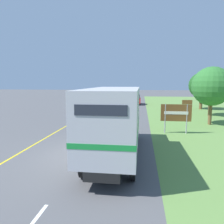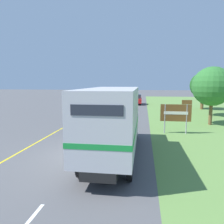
{
  "view_description": "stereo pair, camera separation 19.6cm",
  "coord_description": "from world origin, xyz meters",
  "px_view_note": "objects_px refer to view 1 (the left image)",
  "views": [
    {
      "loc": [
        2.94,
        -11.2,
        3.89
      ],
      "look_at": [
        0.3,
        8.3,
        1.2
      ],
      "focal_mm": 35.0,
      "sensor_mm": 36.0,
      "label": 1
    },
    {
      "loc": [
        3.13,
        -11.18,
        3.89
      ],
      "look_at": [
        0.3,
        8.3,
        1.2
      ],
      "focal_mm": 35.0,
      "sensor_mm": 36.0,
      "label": 2
    }
  ],
  "objects_px": {
    "lead_car_white": "(105,105)",
    "roadside_tree_near": "(212,86)",
    "horse_trailer_truck": "(115,119)",
    "roadside_tree_mid": "(211,83)",
    "highway_sign": "(177,113)",
    "lead_car_red_ahead": "(135,99)",
    "lead_car_white_ahead": "(120,95)",
    "roadside_tree_far": "(202,85)"
  },
  "relations": [
    {
      "from": "lead_car_white",
      "to": "roadside_tree_near",
      "type": "height_order",
      "value": "roadside_tree_near"
    },
    {
      "from": "horse_trailer_truck",
      "to": "roadside_tree_mid",
      "type": "distance_m",
      "value": 18.2
    },
    {
      "from": "highway_sign",
      "to": "roadside_tree_mid",
      "type": "height_order",
      "value": "roadside_tree_mid"
    },
    {
      "from": "horse_trailer_truck",
      "to": "lead_car_red_ahead",
      "type": "xyz_separation_m",
      "value": [
        0.25,
        27.81,
        -1.1
      ]
    },
    {
      "from": "lead_car_red_ahead",
      "to": "lead_car_white_ahead",
      "type": "relative_size",
      "value": 1.11
    },
    {
      "from": "roadside_tree_near",
      "to": "roadside_tree_mid",
      "type": "xyz_separation_m",
      "value": [
        1.6,
        5.6,
        0.27
      ]
    },
    {
      "from": "roadside_tree_far",
      "to": "roadside_tree_mid",
      "type": "bearing_deg",
      "value": -95.79
    },
    {
      "from": "lead_car_white",
      "to": "lead_car_white_ahead",
      "type": "distance_m",
      "value": 23.32
    },
    {
      "from": "horse_trailer_truck",
      "to": "lead_car_white",
      "type": "xyz_separation_m",
      "value": [
        -3.37,
        16.85,
        -1.09
      ]
    },
    {
      "from": "lead_car_white_ahead",
      "to": "roadside_tree_far",
      "type": "height_order",
      "value": "roadside_tree_far"
    },
    {
      "from": "roadside_tree_near",
      "to": "roadside_tree_far",
      "type": "relative_size",
      "value": 1.0
    },
    {
      "from": "lead_car_red_ahead",
      "to": "highway_sign",
      "type": "height_order",
      "value": "highway_sign"
    },
    {
      "from": "roadside_tree_mid",
      "to": "lead_car_red_ahead",
      "type": "bearing_deg",
      "value": 126.25
    },
    {
      "from": "lead_car_white",
      "to": "roadside_tree_far",
      "type": "bearing_deg",
      "value": 21.5
    },
    {
      "from": "roadside_tree_mid",
      "to": "highway_sign",
      "type": "bearing_deg",
      "value": -118.43
    },
    {
      "from": "horse_trailer_truck",
      "to": "roadside_tree_far",
      "type": "xyz_separation_m",
      "value": [
        9.85,
        22.06,
        1.43
      ]
    },
    {
      "from": "lead_car_white_ahead",
      "to": "lead_car_white",
      "type": "bearing_deg",
      "value": -89.21
    },
    {
      "from": "lead_car_red_ahead",
      "to": "roadside_tree_far",
      "type": "relative_size",
      "value": 0.83
    },
    {
      "from": "roadside_tree_far",
      "to": "lead_car_red_ahead",
      "type": "bearing_deg",
      "value": 149.07
    },
    {
      "from": "roadside_tree_mid",
      "to": "roadside_tree_far",
      "type": "height_order",
      "value": "roadside_tree_mid"
    },
    {
      "from": "horse_trailer_truck",
      "to": "roadside_tree_far",
      "type": "height_order",
      "value": "roadside_tree_far"
    },
    {
      "from": "lead_car_white_ahead",
      "to": "roadside_tree_mid",
      "type": "xyz_separation_m",
      "value": [
        12.89,
        -24.55,
        2.88
      ]
    },
    {
      "from": "horse_trailer_truck",
      "to": "roadside_tree_far",
      "type": "relative_size",
      "value": 1.65
    },
    {
      "from": "lead_car_red_ahead",
      "to": "lead_car_white",
      "type": "bearing_deg",
      "value": -108.27
    },
    {
      "from": "lead_car_white_ahead",
      "to": "roadside_tree_mid",
      "type": "height_order",
      "value": "roadside_tree_mid"
    },
    {
      "from": "roadside_tree_far",
      "to": "highway_sign",
      "type": "bearing_deg",
      "value": -110.06
    },
    {
      "from": "horse_trailer_truck",
      "to": "lead_car_white_ahead",
      "type": "relative_size",
      "value": 2.21
    },
    {
      "from": "lead_car_white",
      "to": "roadside_tree_near",
      "type": "bearing_deg",
      "value": -31.96
    },
    {
      "from": "roadside_tree_far",
      "to": "horse_trailer_truck",
      "type": "bearing_deg",
      "value": -114.07
    },
    {
      "from": "horse_trailer_truck",
      "to": "highway_sign",
      "type": "height_order",
      "value": "horse_trailer_truck"
    },
    {
      "from": "horse_trailer_truck",
      "to": "roadside_tree_near",
      "type": "bearing_deg",
      "value": 52.8
    },
    {
      "from": "lead_car_white",
      "to": "lead_car_red_ahead",
      "type": "bearing_deg",
      "value": 71.73
    },
    {
      "from": "lead_car_red_ahead",
      "to": "roadside_tree_near",
      "type": "distance_m",
      "value": 19.44
    },
    {
      "from": "lead_car_white",
      "to": "roadside_tree_far",
      "type": "xyz_separation_m",
      "value": [
        13.22,
        5.21,
        2.53
      ]
    },
    {
      "from": "roadside_tree_near",
      "to": "lead_car_white_ahead",
      "type": "bearing_deg",
      "value": 110.52
    },
    {
      "from": "lead_car_white_ahead",
      "to": "roadside_tree_near",
      "type": "xyz_separation_m",
      "value": [
        11.29,
        -30.16,
        2.61
      ]
    },
    {
      "from": "lead_car_white_ahead",
      "to": "roadside_tree_far",
      "type": "xyz_separation_m",
      "value": [
        13.54,
        -18.1,
        2.54
      ]
    },
    {
      "from": "roadside_tree_near",
      "to": "highway_sign",
      "type": "bearing_deg",
      "value": -131.79
    },
    {
      "from": "lead_car_white",
      "to": "lead_car_red_ahead",
      "type": "distance_m",
      "value": 11.55
    },
    {
      "from": "lead_car_red_ahead",
      "to": "lead_car_white_ahead",
      "type": "distance_m",
      "value": 12.96
    },
    {
      "from": "horse_trailer_truck",
      "to": "lead_car_red_ahead",
      "type": "relative_size",
      "value": 2.0
    },
    {
      "from": "highway_sign",
      "to": "roadside_tree_far",
      "type": "distance_m",
      "value": 17.26
    }
  ]
}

